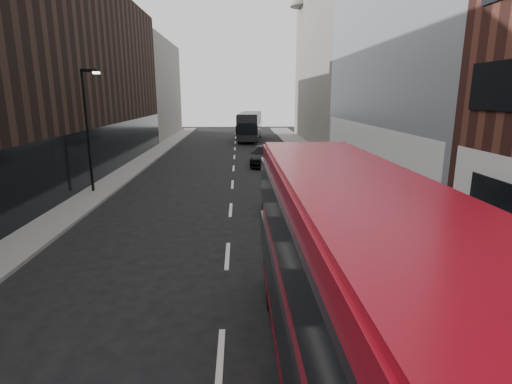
{
  "coord_description": "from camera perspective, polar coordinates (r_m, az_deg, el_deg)",
  "views": [
    {
      "loc": [
        0.47,
        -5.63,
        5.7
      ],
      "look_at": [
        1.02,
        7.53,
        2.5
      ],
      "focal_mm": 28.0,
      "sensor_mm": 36.0,
      "label": 1
    }
  ],
  "objects": [
    {
      "name": "car_a",
      "position": [
        20.26,
        3.18,
        -0.76
      ],
      "size": [
        1.94,
        4.05,
        1.33
      ],
      "primitive_type": "imported",
      "rotation": [
        0.0,
        0.0,
        -0.09
      ],
      "color": "black",
      "rests_on": "ground"
    },
    {
      "name": "car_c",
      "position": [
        33.62,
        1.21,
        5.24
      ],
      "size": [
        2.76,
        5.63,
        1.58
      ],
      "primitive_type": "imported",
      "rotation": [
        0.0,
        0.0,
        -0.1
      ],
      "color": "black",
      "rests_on": "ground"
    },
    {
      "name": "red_bus",
      "position": [
        7.47,
        13.27,
        -12.69
      ],
      "size": [
        2.59,
        10.86,
        4.38
      ],
      "rotation": [
        0.0,
        0.0,
        0.0
      ],
      "color": "maroon",
      "rests_on": "ground"
    },
    {
      "name": "car_b",
      "position": [
        31.73,
        4.07,
        4.63
      ],
      "size": [
        1.9,
        4.63,
        1.49
      ],
      "primitive_type": "imported",
      "rotation": [
        0.0,
        0.0,
        -0.07
      ],
      "color": "gray",
      "rests_on": "ground"
    },
    {
      "name": "building_left_far",
      "position": [
        58.87,
        -14.6,
        13.99
      ],
      "size": [
        5.0,
        20.0,
        13.0
      ],
      "primitive_type": "cube",
      "color": "slate",
      "rests_on": "ground"
    },
    {
      "name": "building_left_mid",
      "position": [
        37.61,
        -21.72,
        14.69
      ],
      "size": [
        5.0,
        24.0,
        14.0
      ],
      "primitive_type": "cube",
      "color": "black",
      "rests_on": "ground"
    },
    {
      "name": "grey_bus",
      "position": [
        52.39,
        -0.87,
        9.47
      ],
      "size": [
        3.64,
        11.14,
        3.54
      ],
      "rotation": [
        0.0,
        0.0,
        -0.1
      ],
      "color": "black",
      "rests_on": "ground"
    },
    {
      "name": "sidewalk_right",
      "position": [
        31.93,
        10.35,
        3.27
      ],
      "size": [
        3.0,
        80.0,
        0.15
      ],
      "primitive_type": "cube",
      "color": "slate",
      "rests_on": "ground"
    },
    {
      "name": "street_lamp",
      "position": [
        25.23,
        -22.87,
        9.14
      ],
      "size": [
        1.06,
        0.22,
        7.0
      ],
      "color": "black",
      "rests_on": "sidewalk_left"
    },
    {
      "name": "sidewalk_left",
      "position": [
        32.28,
        -17.62,
        2.96
      ],
      "size": [
        2.0,
        80.0,
        0.15
      ],
      "primitive_type": "cube",
      "color": "slate",
      "rests_on": "ground"
    },
    {
      "name": "building_victorian",
      "position": [
        50.97,
        10.45,
        17.88
      ],
      "size": [
        6.5,
        24.0,
        21.0
      ],
      "color": "slate",
      "rests_on": "ground"
    },
    {
      "name": "building_modern_block",
      "position": [
        29.12,
        21.29,
        21.06
      ],
      "size": [
        5.03,
        22.0,
        20.0
      ],
      "color": "#A3A8AE",
      "rests_on": "ground"
    }
  ]
}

